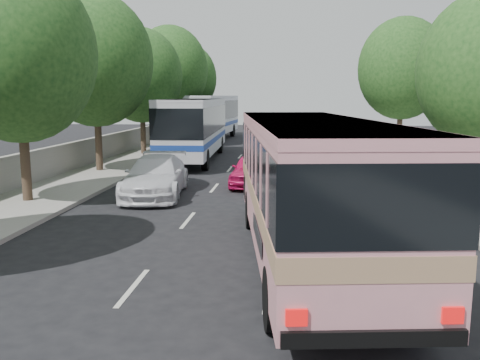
# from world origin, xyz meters

# --- Properties ---
(ground) EXTENTS (120.00, 120.00, 0.00)m
(ground) POSITION_xyz_m (0.00, 0.00, 0.00)
(ground) COLOR black
(ground) RESTS_ON ground
(sidewalk_left) EXTENTS (4.00, 90.00, 0.15)m
(sidewalk_left) POSITION_xyz_m (-8.50, 20.00, 0.07)
(sidewalk_left) COLOR #9E998E
(sidewalk_left) RESTS_ON ground
(sidewalk_right) EXTENTS (4.00, 90.00, 0.12)m
(sidewalk_right) POSITION_xyz_m (8.50, 20.00, 0.06)
(sidewalk_right) COLOR #9E998E
(sidewalk_right) RESTS_ON ground
(low_wall) EXTENTS (0.30, 90.00, 1.50)m
(low_wall) POSITION_xyz_m (-10.30, 20.00, 0.90)
(low_wall) COLOR #9E998E
(low_wall) RESTS_ON sidewalk_left
(tree_left_b) EXTENTS (5.70, 5.70, 8.88)m
(tree_left_b) POSITION_xyz_m (-8.42, 5.94, 5.82)
(tree_left_b) COLOR #38281E
(tree_left_b) RESTS_ON ground
(tree_left_c) EXTENTS (6.00, 6.00, 9.35)m
(tree_left_c) POSITION_xyz_m (-8.62, 13.94, 6.12)
(tree_left_c) COLOR #38281E
(tree_left_c) RESTS_ON ground
(tree_left_d) EXTENTS (5.52, 5.52, 8.60)m
(tree_left_d) POSITION_xyz_m (-8.52, 21.94, 5.63)
(tree_left_d) COLOR #38281E
(tree_left_d) RESTS_ON ground
(tree_left_e) EXTENTS (6.30, 6.30, 9.82)m
(tree_left_e) POSITION_xyz_m (-8.42, 29.94, 6.43)
(tree_left_e) COLOR #38281E
(tree_left_e) RESTS_ON ground
(tree_left_f) EXTENTS (5.88, 5.88, 9.16)m
(tree_left_f) POSITION_xyz_m (-8.62, 37.94, 6.00)
(tree_left_f) COLOR #38281E
(tree_left_f) RESTS_ON ground
(tree_right_far) EXTENTS (6.00, 6.00, 9.35)m
(tree_right_far) POSITION_xyz_m (9.08, 23.94, 6.12)
(tree_right_far) COLOR #38281E
(tree_right_far) RESTS_ON ground
(pink_bus) EXTENTS (4.21, 11.29, 3.52)m
(pink_bus) POSITION_xyz_m (1.91, 0.15, 2.19)
(pink_bus) COLOR #CD848D
(pink_bus) RESTS_ON ground
(pink_taxi) EXTENTS (2.05, 4.42, 1.46)m
(pink_taxi) POSITION_xyz_m (-0.23, 10.85, 0.73)
(pink_taxi) COLOR #D21256
(pink_taxi) RESTS_ON ground
(white_pickup) EXTENTS (2.79, 5.79, 1.63)m
(white_pickup) POSITION_xyz_m (-4.03, 8.00, 0.81)
(white_pickup) COLOR white
(white_pickup) RESTS_ON ground
(tour_coach_front) EXTENTS (3.30, 13.04, 3.87)m
(tour_coach_front) POSITION_xyz_m (-4.59, 19.83, 2.33)
(tour_coach_front) COLOR silver
(tour_coach_front) RESTS_ON ground
(tour_coach_rear) EXTENTS (3.71, 13.81, 4.09)m
(tour_coach_rear) POSITION_xyz_m (-5.86, 34.84, 2.46)
(tour_coach_rear) COLOR silver
(tour_coach_rear) RESTS_ON ground
(taxi_roof_sign) EXTENTS (0.56, 0.22, 0.18)m
(taxi_roof_sign) POSITION_xyz_m (-0.23, 10.85, 1.55)
(taxi_roof_sign) COLOR silver
(taxi_roof_sign) RESTS_ON pink_taxi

